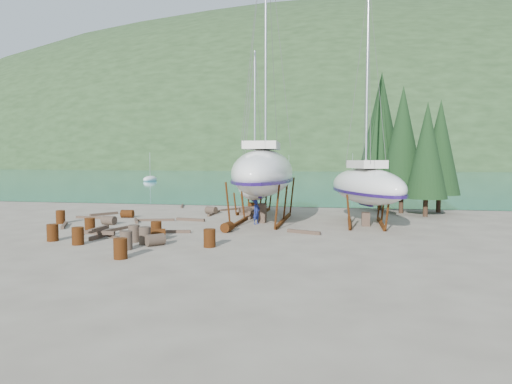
% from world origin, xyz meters
% --- Properties ---
extents(ground, '(600.00, 600.00, 0.00)m').
position_xyz_m(ground, '(0.00, 0.00, 0.00)').
color(ground, '#6A5F53').
rests_on(ground, ground).
extents(bay_water, '(700.00, 700.00, 0.00)m').
position_xyz_m(bay_water, '(0.00, 315.00, 0.01)').
color(bay_water, '#197680').
rests_on(bay_water, ground).
extents(far_hill, '(800.00, 360.00, 110.00)m').
position_xyz_m(far_hill, '(0.00, 320.00, 0.00)').
color(far_hill, '#1F3118').
rests_on(far_hill, ground).
extents(far_house_left, '(6.60, 5.60, 5.60)m').
position_xyz_m(far_house_left, '(-60.00, 190.00, 2.92)').
color(far_house_left, beige).
rests_on(far_house_left, ground).
extents(far_house_center, '(6.60, 5.60, 5.60)m').
position_xyz_m(far_house_center, '(-20.00, 190.00, 2.92)').
color(far_house_center, beige).
rests_on(far_house_center, ground).
extents(far_house_right, '(6.60, 5.60, 5.60)m').
position_xyz_m(far_house_right, '(30.00, 190.00, 2.92)').
color(far_house_right, beige).
rests_on(far_house_right, ground).
extents(cypress_near_right, '(3.60, 3.60, 10.00)m').
position_xyz_m(cypress_near_right, '(12.50, 12.00, 5.79)').
color(cypress_near_right, black).
rests_on(cypress_near_right, ground).
extents(cypress_mid_right, '(3.06, 3.06, 8.50)m').
position_xyz_m(cypress_mid_right, '(14.00, 10.00, 4.92)').
color(cypress_mid_right, black).
rests_on(cypress_mid_right, ground).
extents(cypress_back_left, '(4.14, 4.14, 11.50)m').
position_xyz_m(cypress_back_left, '(11.00, 14.00, 6.66)').
color(cypress_back_left, black).
rests_on(cypress_back_left, ground).
extents(cypress_far_right, '(3.24, 3.24, 9.00)m').
position_xyz_m(cypress_far_right, '(15.50, 13.00, 5.21)').
color(cypress_far_right, black).
rests_on(cypress_far_right, ground).
extents(moored_boat_left, '(2.00, 5.00, 6.05)m').
position_xyz_m(moored_boat_left, '(-30.00, 60.00, 0.39)').
color(moored_boat_left, silver).
rests_on(moored_boat_left, ground).
extents(moored_boat_mid, '(2.00, 5.00, 6.05)m').
position_xyz_m(moored_boat_mid, '(10.00, 80.00, 0.39)').
color(moored_boat_mid, silver).
rests_on(moored_boat_mid, ground).
extents(moored_boat_far, '(2.00, 5.00, 6.05)m').
position_xyz_m(moored_boat_far, '(-8.00, 110.00, 0.39)').
color(moored_boat_far, silver).
rests_on(moored_boat_far, ground).
extents(large_sailboat_near, '(4.83, 13.63, 21.08)m').
position_xyz_m(large_sailboat_near, '(2.62, 5.15, 3.39)').
color(large_sailboat_near, silver).
rests_on(large_sailboat_near, ground).
extents(large_sailboat_far, '(6.04, 10.29, 15.66)m').
position_xyz_m(large_sailboat_far, '(9.41, 4.75, 2.56)').
color(large_sailboat_far, silver).
rests_on(large_sailboat_far, ground).
extents(small_sailboat_shore, '(4.57, 8.43, 12.86)m').
position_xyz_m(small_sailboat_shore, '(0.95, 10.14, 2.11)').
color(small_sailboat_shore, silver).
rests_on(small_sailboat_shore, ground).
extents(worker, '(0.61, 0.69, 1.60)m').
position_xyz_m(worker, '(2.39, 3.67, 0.80)').
color(worker, navy).
rests_on(worker, ground).
extents(drum_0, '(0.58, 0.58, 0.88)m').
position_xyz_m(drum_0, '(-6.84, -4.47, 0.44)').
color(drum_0, '#5A2B0F').
rests_on(drum_0, ground).
extents(drum_1, '(1.02, 1.04, 0.58)m').
position_xyz_m(drum_1, '(-1.07, -4.69, 0.29)').
color(drum_1, '#2D2823').
rests_on(drum_1, ground).
extents(drum_2, '(0.93, 0.66, 0.58)m').
position_xyz_m(drum_2, '(-7.51, 5.21, 0.29)').
color(drum_2, '#5A2B0F').
rests_on(drum_2, ground).
extents(drum_3, '(0.58, 0.58, 0.88)m').
position_xyz_m(drum_3, '(-1.32, -7.78, 0.44)').
color(drum_3, '#5A2B0F').
rests_on(drum_3, ground).
extents(drum_4, '(0.97, 0.73, 0.58)m').
position_xyz_m(drum_4, '(0.34, 12.84, 0.29)').
color(drum_4, '#5A2B0F').
rests_on(drum_4, ground).
extents(drum_5, '(0.58, 0.58, 0.88)m').
position_xyz_m(drum_5, '(-2.55, -3.95, 0.44)').
color(drum_5, '#2D2823').
rests_on(drum_5, ground).
extents(drum_6, '(0.68, 0.94, 0.58)m').
position_xyz_m(drum_6, '(1.33, 0.15, 0.29)').
color(drum_6, '#5A2B0F').
rests_on(drum_6, ground).
extents(drum_7, '(0.58, 0.58, 0.88)m').
position_xyz_m(drum_7, '(1.65, -4.54, 0.44)').
color(drum_7, '#5A2B0F').
rests_on(drum_7, ground).
extents(drum_8, '(0.58, 0.58, 0.88)m').
position_xyz_m(drum_8, '(-10.41, 1.50, 0.44)').
color(drum_8, '#5A2B0F').
rests_on(drum_8, ground).
extents(drum_9, '(1.03, 0.86, 0.58)m').
position_xyz_m(drum_9, '(-2.15, 8.63, 0.29)').
color(drum_9, '#2D2823').
rests_on(drum_9, ground).
extents(drum_10, '(0.58, 0.58, 0.88)m').
position_xyz_m(drum_10, '(-6.33, -1.77, 0.44)').
color(drum_10, '#5A2B0F').
rests_on(drum_10, ground).
extents(drum_11, '(0.99, 1.05, 0.58)m').
position_xyz_m(drum_11, '(0.46, 8.93, 0.29)').
color(drum_11, '#2D2823').
rests_on(drum_11, ground).
extents(drum_12, '(1.04, 0.88, 0.58)m').
position_xyz_m(drum_12, '(-1.68, -3.06, 0.29)').
color(drum_12, '#5A2B0F').
rests_on(drum_12, ground).
extents(drum_13, '(0.58, 0.58, 0.88)m').
position_xyz_m(drum_13, '(-4.95, -5.17, 0.44)').
color(drum_13, '#5A2B0F').
rests_on(drum_13, ground).
extents(drum_14, '(0.58, 0.58, 0.88)m').
position_xyz_m(drum_14, '(-1.99, -2.42, 0.44)').
color(drum_14, '#5A2B0F').
rests_on(drum_14, ground).
extents(drum_15, '(0.95, 0.70, 0.58)m').
position_xyz_m(drum_15, '(-6.99, 1.60, 0.29)').
color(drum_15, '#2D2823').
rests_on(drum_15, ground).
extents(drum_16, '(0.58, 0.58, 0.88)m').
position_xyz_m(drum_16, '(-2.02, -5.88, 0.44)').
color(drum_16, '#2D2823').
rests_on(drum_16, ground).
extents(drum_17, '(0.58, 0.58, 0.88)m').
position_xyz_m(drum_17, '(-1.72, -4.46, 0.44)').
color(drum_17, '#2D2823').
rests_on(drum_17, ground).
extents(timber_0, '(0.94, 2.56, 0.14)m').
position_xyz_m(timber_0, '(-6.30, 13.44, 0.07)').
color(timber_0, '#4F3B2D').
rests_on(timber_0, ground).
extents(timber_1, '(1.99, 0.92, 0.19)m').
position_xyz_m(timber_1, '(5.77, 0.39, 0.10)').
color(timber_1, '#4F3B2D').
rests_on(timber_1, ground).
extents(timber_2, '(1.37, 2.04, 0.19)m').
position_xyz_m(timber_2, '(-9.97, 6.29, 0.09)').
color(timber_2, '#4F3B2D').
rests_on(timber_2, ground).
extents(timber_3, '(2.24, 2.17, 0.15)m').
position_xyz_m(timber_3, '(-4.73, -2.53, 0.07)').
color(timber_3, '#4F3B2D').
rests_on(timber_3, ground).
extents(timber_4, '(0.96, 1.62, 0.17)m').
position_xyz_m(timber_4, '(-5.83, 3.14, 0.09)').
color(timber_4, '#4F3B2D').
rests_on(timber_4, ground).
extents(timber_5, '(2.29, 1.69, 0.16)m').
position_xyz_m(timber_5, '(-3.54, -2.13, 0.08)').
color(timber_5, '#4F3B2D').
rests_on(timber_5, ground).
extents(timber_6, '(1.61, 0.42, 0.19)m').
position_xyz_m(timber_6, '(0.78, 10.07, 0.10)').
color(timber_6, '#4F3B2D').
rests_on(timber_6, ground).
extents(timber_7, '(1.44, 0.47, 0.17)m').
position_xyz_m(timber_7, '(-1.36, -0.79, 0.09)').
color(timber_7, '#4F3B2D').
rests_on(timber_7, ground).
extents(timber_8, '(2.16, 0.56, 0.19)m').
position_xyz_m(timber_8, '(-2.39, 4.36, 0.09)').
color(timber_8, '#4F3B2D').
rests_on(timber_8, ground).
extents(timber_9, '(1.31, 1.83, 0.15)m').
position_xyz_m(timber_9, '(-1.37, 11.43, 0.08)').
color(timber_9, '#4F3B2D').
rests_on(timber_9, ground).
extents(timber_10, '(0.21, 3.17, 0.16)m').
position_xyz_m(timber_10, '(-1.90, 8.49, 0.08)').
color(timber_10, '#4F3B2D').
rests_on(timber_10, ground).
extents(timber_11, '(2.61, 0.93, 0.15)m').
position_xyz_m(timber_11, '(-4.79, 3.87, 0.08)').
color(timber_11, '#4F3B2D').
rests_on(timber_11, ground).
extents(timber_12, '(0.74, 2.43, 0.17)m').
position_xyz_m(timber_12, '(-5.34, -0.81, 0.08)').
color(timber_12, '#4F3B2D').
rests_on(timber_12, ground).
extents(timber_14, '(1.29, 2.22, 0.18)m').
position_xyz_m(timber_14, '(-9.31, 0.25, 0.09)').
color(timber_14, '#4F3B2D').
rests_on(timber_14, ground).
extents(timber_17, '(2.31, 0.21, 0.16)m').
position_xyz_m(timber_17, '(-9.88, 4.25, 0.08)').
color(timber_17, '#4F3B2D').
rests_on(timber_17, ground).
extents(timber_pile_fore, '(1.80, 1.80, 0.60)m').
position_xyz_m(timber_pile_fore, '(-4.93, -3.21, 0.30)').
color(timber_pile_fore, '#4F3B2D').
rests_on(timber_pile_fore, ground).
extents(timber_pile_aft, '(1.80, 1.80, 0.60)m').
position_xyz_m(timber_pile_aft, '(1.47, 6.62, 0.30)').
color(timber_pile_aft, '#4F3B2D').
rests_on(timber_pile_aft, ground).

